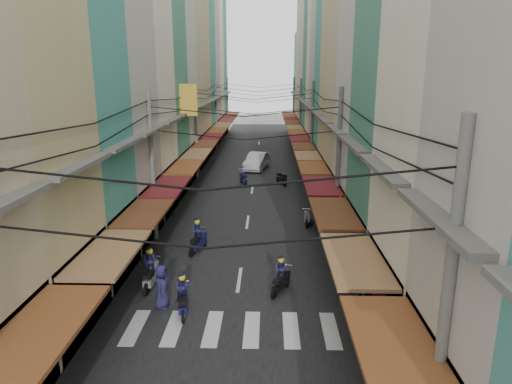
% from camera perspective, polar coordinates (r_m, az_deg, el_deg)
% --- Properties ---
extents(ground, '(160.00, 160.00, 0.00)m').
position_cam_1_polar(ground, '(22.36, -1.77, -8.71)').
color(ground, slate).
rests_on(ground, ground).
extents(road, '(10.00, 80.00, 0.02)m').
position_cam_1_polar(road, '(41.46, -0.17, 2.38)').
color(road, black).
rests_on(road, ground).
extents(sidewalk_left, '(3.00, 80.00, 0.06)m').
position_cam_1_polar(sidewalk_left, '(42.16, -9.05, 2.43)').
color(sidewalk_left, slate).
rests_on(sidewalk_left, ground).
extents(sidewalk_right, '(3.00, 80.00, 0.06)m').
position_cam_1_polar(sidewalk_right, '(41.77, 8.78, 2.33)').
color(sidewalk_right, slate).
rests_on(sidewalk_right, ground).
extents(crosswalk, '(7.55, 2.40, 0.01)m').
position_cam_1_polar(crosswalk, '(17.03, -2.99, -16.69)').
color(crosswalk, silver).
rests_on(crosswalk, ground).
extents(building_row_left, '(7.80, 67.67, 23.70)m').
position_cam_1_polar(building_row_left, '(38.17, -12.80, 15.73)').
color(building_row_left, beige).
rests_on(building_row_left, ground).
extents(building_row_right, '(7.80, 68.98, 22.59)m').
position_cam_1_polar(building_row_right, '(37.52, 12.26, 15.22)').
color(building_row_right, teal).
rests_on(building_row_right, ground).
extents(utility_poles, '(10.20, 66.13, 8.20)m').
position_cam_1_polar(utility_poles, '(35.59, -0.44, 11.04)').
color(utility_poles, slate).
rests_on(utility_poles, ground).
extents(white_car, '(5.80, 3.29, 1.93)m').
position_cam_1_polar(white_car, '(43.13, 0.11, 2.85)').
color(white_car, silver).
rests_on(white_car, ground).
extents(bicycle, '(1.87, 1.28, 1.21)m').
position_cam_1_polar(bicycle, '(25.15, 15.97, -6.58)').
color(bicycle, black).
rests_on(bicycle, ground).
extents(moving_scooters, '(7.75, 22.62, 1.88)m').
position_cam_1_polar(moving_scooters, '(24.27, -3.14, -5.44)').
color(moving_scooters, black).
rests_on(moving_scooters, ground).
extents(parked_scooters, '(13.23, 15.35, 1.02)m').
position_cam_1_polar(parked_scooters, '(19.31, 11.50, -11.47)').
color(parked_scooters, black).
rests_on(parked_scooters, ground).
extents(pedestrians, '(13.41, 20.63, 2.23)m').
position_cam_1_polar(pedestrians, '(23.45, -11.17, -5.20)').
color(pedestrians, '#27202B').
rests_on(pedestrians, ground).
extents(market_umbrella, '(2.48, 2.48, 2.62)m').
position_cam_1_polar(market_umbrella, '(16.09, 17.23, -10.16)').
color(market_umbrella, '#B2B2B7').
rests_on(market_umbrella, ground).
extents(traffic_sign, '(0.10, 0.68, 3.11)m').
position_cam_1_polar(traffic_sign, '(22.75, 10.45, -2.41)').
color(traffic_sign, slate).
rests_on(traffic_sign, ground).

